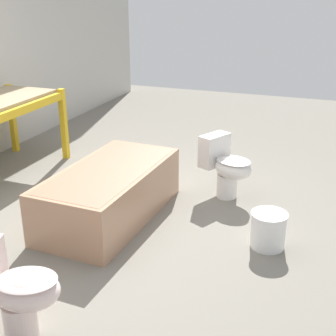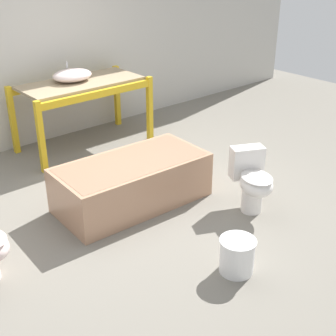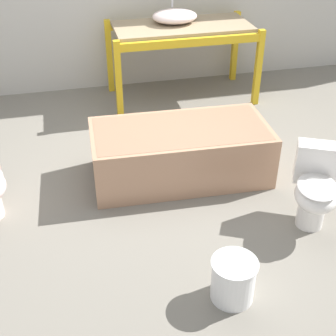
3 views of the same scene
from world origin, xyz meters
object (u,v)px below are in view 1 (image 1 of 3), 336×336
at_px(toilet_far, 13,290).
at_px(bucket_white, 268,229).
at_px(toilet_near, 226,165).
at_px(bathtub_main, 110,190).

xyz_separation_m(toilet_far, bucket_white, (1.67, -1.31, -0.18)).
bearing_deg(toilet_near, toilet_far, -169.44).
relative_size(toilet_near, toilet_far, 1.00).
distance_m(bathtub_main, bucket_white, 1.52).
xyz_separation_m(bathtub_main, toilet_near, (0.85, -0.92, 0.06)).
height_order(toilet_near, toilet_far, same).
distance_m(toilet_near, toilet_far, 2.65).
distance_m(bathtub_main, toilet_near, 1.26).
height_order(bathtub_main, toilet_near, toilet_near).
bearing_deg(bathtub_main, bucket_white, -88.80).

